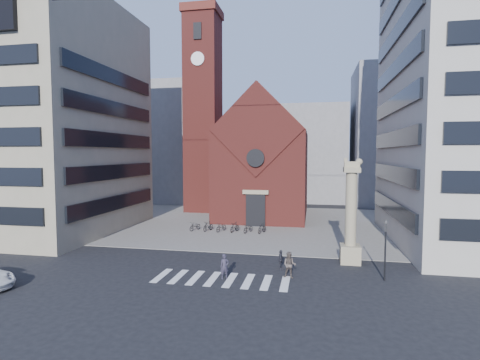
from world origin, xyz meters
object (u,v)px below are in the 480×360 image
object	(u,v)px
lion_column	(351,222)
pedestrian_1	(290,265)
traffic_light	(385,249)
scooter_0	(195,226)
pedestrian_0	(225,266)
pedestrian_2	(281,260)

from	to	relation	value
lion_column	pedestrian_1	xyz separation A→B (m)	(-4.68, -4.74, -2.50)
traffic_light	scooter_0	size ratio (longest dim) A/B	2.22
lion_column	pedestrian_0	size ratio (longest dim) A/B	4.84
lion_column	traffic_light	world-z (taller)	lion_column
lion_column	pedestrian_0	world-z (taller)	lion_column
pedestrian_0	pedestrian_2	distance (m)	4.79
pedestrian_1	pedestrian_2	world-z (taller)	pedestrian_1
lion_column	pedestrian_2	world-z (taller)	lion_column
pedestrian_1	pedestrian_2	xyz separation A→B (m)	(-0.80, 1.90, -0.20)
traffic_light	scooter_0	bearing A→B (deg)	143.08
traffic_light	pedestrian_0	size ratio (longest dim) A/B	2.40
scooter_0	pedestrian_2	bearing A→B (deg)	-28.79
traffic_light	pedestrian_1	world-z (taller)	traffic_light
pedestrian_0	lion_column	bearing A→B (deg)	2.87
traffic_light	pedestrian_2	world-z (taller)	traffic_light
lion_column	pedestrian_0	distance (m)	11.21
pedestrian_1	scooter_0	world-z (taller)	pedestrian_1
traffic_light	pedestrian_1	xyz separation A→B (m)	(-6.67, -0.74, -1.33)
scooter_0	pedestrian_1	bearing A→B (deg)	-30.72
lion_column	pedestrian_2	distance (m)	6.73
lion_column	scooter_0	world-z (taller)	lion_column
lion_column	traffic_light	size ratio (longest dim) A/B	2.02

